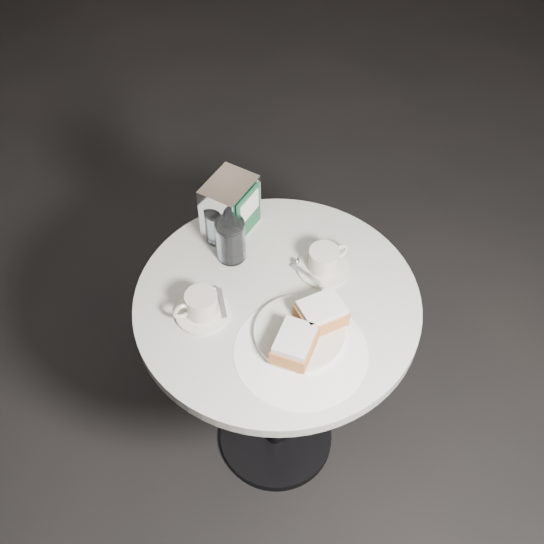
{
  "coord_description": "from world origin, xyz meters",
  "views": [
    {
      "loc": [
        -0.65,
        -0.77,
        2.06
      ],
      "look_at": [
        0.0,
        0.02,
        0.83
      ],
      "focal_mm": 45.0,
      "sensor_mm": 36.0,
      "label": 1
    }
  ],
  "objects": [
    {
      "name": "beignet_plate",
      "position": [
        -0.02,
        -0.12,
        0.77
      ],
      "size": [
        0.25,
        0.25,
        0.07
      ],
      "rotation": [
        0.0,
        0.0,
        0.2
      ],
      "color": "silver",
      "rests_on": "cafe_table"
    },
    {
      "name": "water_glass_right",
      "position": [
        0.01,
        0.25,
        0.79
      ],
      "size": [
        0.08,
        0.08,
        0.1
      ],
      "rotation": [
        0.0,
        0.0,
        -0.22
      ],
      "color": "white",
      "rests_on": "cafe_table"
    },
    {
      "name": "napkin_dispenser",
      "position": [
        0.06,
        0.26,
        0.82
      ],
      "size": [
        0.16,
        0.15,
        0.15
      ],
      "rotation": [
        0.0,
        0.0,
        0.35
      ],
      "color": "white",
      "rests_on": "cafe_table"
    },
    {
      "name": "water_glass_left",
      "position": [
        0.0,
        0.18,
        0.8
      ],
      "size": [
        0.08,
        0.08,
        0.12
      ],
      "rotation": [
        0.0,
        0.0,
        -0.05
      ],
      "color": "silver",
      "rests_on": "cafe_table"
    },
    {
      "name": "coffee_cup_left",
      "position": [
        -0.17,
        0.08,
        0.77
      ],
      "size": [
        0.16,
        0.16,
        0.07
      ],
      "rotation": [
        0.0,
        0.0,
        -0.23
      ],
      "color": "white",
      "rests_on": "cafe_table"
    },
    {
      "name": "coffee_cup_right",
      "position": [
        0.15,
        0.0,
        0.77
      ],
      "size": [
        0.15,
        0.15,
        0.07
      ],
      "rotation": [
        0.0,
        0.0,
        -0.15
      ],
      "color": "beige",
      "rests_on": "cafe_table"
    },
    {
      "name": "ground",
      "position": [
        0.0,
        0.0,
        0.0
      ],
      "size": [
        7.0,
        7.0,
        0.0
      ],
      "primitive_type": "plane",
      "color": "black",
      "rests_on": "ground"
    },
    {
      "name": "sugar_spill",
      "position": [
        -0.06,
        -0.15,
        0.75
      ],
      "size": [
        0.32,
        0.32,
        0.0
      ],
      "primitive_type": "cylinder",
      "rotation": [
        0.0,
        0.0,
        -0.03
      ],
      "color": "white",
      "rests_on": "cafe_table"
    },
    {
      "name": "cafe_table",
      "position": [
        0.0,
        0.0,
        0.55
      ],
      "size": [
        0.7,
        0.7,
        0.74
      ],
      "color": "black",
      "rests_on": "ground"
    }
  ]
}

